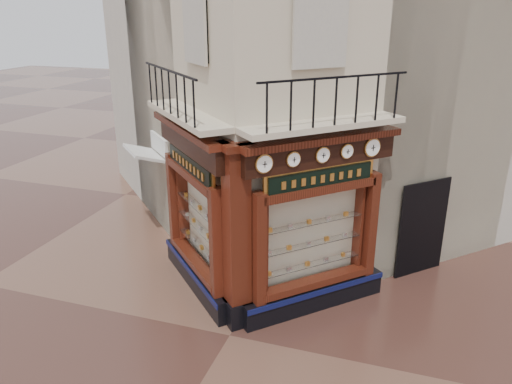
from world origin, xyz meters
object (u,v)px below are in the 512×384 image
at_px(clock_d, 347,151).
at_px(clock_b, 293,159).
at_px(signboard_right, 321,178).
at_px(clock_c, 323,155).
at_px(clock_e, 372,147).
at_px(corner_pilaster, 237,240).
at_px(clock_a, 264,164).
at_px(awning, 151,236).
at_px(signboard_left, 190,165).

bearing_deg(clock_d, clock_b, 180.00).
bearing_deg(signboard_right, clock_c, -118.40).
height_order(clock_e, signboard_right, clock_e).
xyz_separation_m(corner_pilaster, clock_d, (1.91, 1.31, 1.67)).
xyz_separation_m(clock_a, awning, (-4.52, 3.27, -3.62)).
xyz_separation_m(corner_pilaster, signboard_left, (-1.46, 1.01, 1.15)).
distance_m(clock_d, signboard_left, 3.43).
relative_size(corner_pilaster, awning, 2.75).
relative_size(corner_pilaster, clock_a, 10.70).
distance_m(clock_a, clock_c, 1.31).
bearing_deg(signboard_right, clock_b, -171.42).
height_order(corner_pilaster, signboard_left, corner_pilaster).
distance_m(clock_b, signboard_right, 0.91).
distance_m(clock_a, signboard_right, 1.47).
height_order(clock_d, awning, clock_d).
relative_size(clock_d, signboard_left, 0.16).
xyz_separation_m(awning, signboard_right, (5.40, -2.22, 3.10)).
relative_size(clock_a, signboard_left, 0.19).
bearing_deg(corner_pilaster, signboard_right, -10.25).
xyz_separation_m(clock_c, awning, (-5.44, 2.34, -3.62)).
relative_size(clock_d, awning, 0.21).
bearing_deg(corner_pilaster, clock_d, -10.62).
height_order(corner_pilaster, clock_e, corner_pilaster).
relative_size(awning, signboard_right, 0.76).
relative_size(clock_b, clock_c, 0.93).
distance_m(clock_c, signboard_right, 0.53).
height_order(clock_c, awning, clock_c).
xyz_separation_m(clock_b, clock_d, (0.89, 0.89, 0.00)).
height_order(clock_a, clock_c, clock_a).
relative_size(corner_pilaster, clock_c, 11.94).
bearing_deg(clock_d, signboard_right, 168.15).
height_order(clock_b, awning, clock_b).
distance_m(clock_c, signboard_left, 3.01).
bearing_deg(clock_c, clock_d, -0.00).
bearing_deg(clock_b, clock_e, 0.00).
distance_m(corner_pilaster, clock_a, 1.77).
bearing_deg(clock_a, clock_e, 0.00).
bearing_deg(awning, clock_b, -164.59).
bearing_deg(clock_e, corner_pilaster, 171.68).
xyz_separation_m(clock_d, awning, (-5.86, 1.93, -3.62)).
bearing_deg(clock_e, signboard_right, 174.60).
bearing_deg(corner_pilaster, clock_b, -22.77).
xyz_separation_m(clock_b, awning, (-4.96, 2.82, -3.62)).
bearing_deg(clock_a, signboard_right, 4.63).
bearing_deg(signboard_right, signboard_left, 135.00).
height_order(corner_pilaster, clock_a, corner_pilaster).
height_order(clock_b, clock_d, clock_b).
relative_size(clock_c, clock_d, 1.08).
relative_size(clock_e, signboard_left, 0.21).
bearing_deg(clock_c, awning, 111.70).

